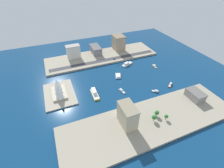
# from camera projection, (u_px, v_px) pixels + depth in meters

# --- Properties ---
(ground_plane) EXTENTS (440.00, 440.00, 0.00)m
(ground_plane) POSITION_uv_depth(u_px,v_px,m) (120.00, 81.00, 280.84)
(ground_plane) COLOR navy
(quay_west) EXTENTS (70.00, 240.00, 3.34)m
(quay_west) POSITION_uv_depth(u_px,v_px,m) (151.00, 120.00, 208.38)
(quay_west) COLOR #9E937F
(quay_west) RESTS_ON ground_plane
(quay_east) EXTENTS (70.00, 240.00, 3.34)m
(quay_east) POSITION_uv_depth(u_px,v_px,m) (102.00, 57.00, 351.27)
(quay_east) COLOR #9E937F
(quay_east) RESTS_ON ground_plane
(peninsula_point) EXTENTS (66.74, 45.84, 2.00)m
(peninsula_point) POSITION_uv_depth(u_px,v_px,m) (60.00, 94.00, 251.60)
(peninsula_point) COLOR #A89E89
(peninsula_point) RESTS_ON ground_plane
(road_strip) EXTENTS (11.93, 228.00, 0.15)m
(road_strip) POSITION_uv_depth(u_px,v_px,m) (105.00, 60.00, 334.89)
(road_strip) COLOR #38383D
(road_strip) RESTS_ON quay_east
(ferry_yellow_fast) EXTENTS (29.25, 9.23, 7.73)m
(ferry_yellow_fast) POSITION_uv_depth(u_px,v_px,m) (95.00, 93.00, 250.16)
(ferry_yellow_fast) COLOR yellow
(ferry_yellow_fast) RESTS_ON ground_plane
(catamaran_blue) EXTENTS (20.67, 15.23, 4.09)m
(catamaran_blue) POSITION_uv_depth(u_px,v_px,m) (118.00, 76.00, 290.96)
(catamaran_blue) COLOR blue
(catamaran_blue) RESTS_ON ground_plane
(patrol_launch_navy) EXTENTS (10.15, 10.64, 3.69)m
(patrol_launch_navy) POSITION_uv_depth(u_px,v_px,m) (155.00, 91.00, 256.59)
(patrol_launch_navy) COLOR #1E284C
(patrol_launch_navy) RESTS_ON ground_plane
(yacht_sleek_gray) EXTENTS (14.95, 6.88, 3.54)m
(yacht_sleek_gray) POSITION_uv_depth(u_px,v_px,m) (122.00, 91.00, 257.35)
(yacht_sleek_gray) COLOR #999EA3
(yacht_sleek_gray) RESTS_ON ground_plane
(tugboat_red) EXTENTS (10.85, 13.37, 4.24)m
(tugboat_red) POSITION_uv_depth(u_px,v_px,m) (170.00, 85.00, 269.98)
(tugboat_red) COLOR red
(tugboat_red) RESTS_ON ground_plane
(water_taxi_orange) EXTENTS (14.71, 4.41, 3.75)m
(water_taxi_orange) POSITION_uv_depth(u_px,v_px,m) (154.00, 66.00, 319.52)
(water_taxi_orange) COLOR orange
(water_taxi_orange) RESTS_ON ground_plane
(ferry_white_commuter) EXTENTS (16.04, 27.14, 6.12)m
(ferry_white_commuter) POSITION_uv_depth(u_px,v_px,m) (127.00, 64.00, 324.23)
(ferry_white_commuter) COLOR silver
(ferry_white_commuter) RESTS_ON ground_plane
(hotel_broad_white) EXTENTS (16.23, 28.95, 27.25)m
(hotel_broad_white) POSITION_uv_depth(u_px,v_px,m) (73.00, 52.00, 336.57)
(hotel_broad_white) COLOR silver
(hotel_broad_white) RESTS_ON quay_east
(carpark_squat_concrete) EXTENTS (27.06, 18.66, 11.94)m
(carpark_squat_concrete) POSITION_uv_depth(u_px,v_px,m) (195.00, 95.00, 237.49)
(carpark_squat_concrete) COLOR gray
(carpark_squat_concrete) RESTS_ON quay_west
(office_block_beige) EXTENTS (28.49, 17.09, 30.10)m
(office_block_beige) POSITION_uv_depth(u_px,v_px,m) (127.00, 115.00, 193.35)
(office_block_beige) COLOR #C6B793
(office_block_beige) RESTS_ON quay_west
(warehouse_low_gray) EXTENTS (39.06, 19.27, 15.18)m
(warehouse_low_gray) POSITION_uv_depth(u_px,v_px,m) (96.00, 49.00, 358.64)
(warehouse_low_gray) COLOR gray
(warehouse_low_gray) RESTS_ON quay_east
(apartment_midrise_tan) EXTENTS (29.59, 24.38, 32.37)m
(apartment_midrise_tan) POSITION_uv_depth(u_px,v_px,m) (119.00, 42.00, 368.85)
(apartment_midrise_tan) COLOR tan
(apartment_midrise_tan) RESTS_ON quay_east
(pickup_red) EXTENTS (1.89, 4.52, 1.59)m
(pickup_red) POSITION_uv_depth(u_px,v_px,m) (122.00, 57.00, 344.66)
(pickup_red) COLOR black
(pickup_red) RESTS_ON road_strip
(suv_black) EXTENTS (1.88, 4.58, 1.57)m
(suv_black) POSITION_uv_depth(u_px,v_px,m) (114.00, 59.00, 336.85)
(suv_black) COLOR black
(suv_black) RESTS_ON road_strip
(traffic_light_waterfront) EXTENTS (0.36, 0.36, 6.50)m
(traffic_light_waterfront) POSITION_uv_depth(u_px,v_px,m) (96.00, 62.00, 320.48)
(traffic_light_waterfront) COLOR black
(traffic_light_waterfront) RESTS_ON quay_east
(opera_landmark) EXTENTS (43.73, 21.49, 25.13)m
(opera_landmark) POSITION_uv_depth(u_px,v_px,m) (58.00, 89.00, 244.48)
(opera_landmark) COLOR #BCAD93
(opera_landmark) RESTS_ON peninsula_point
(park_tree_cluster) EXTENTS (15.37, 21.42, 9.57)m
(park_tree_cluster) POSITION_uv_depth(u_px,v_px,m) (158.00, 115.00, 205.33)
(park_tree_cluster) COLOR brown
(park_tree_cluster) RESTS_ON quay_west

